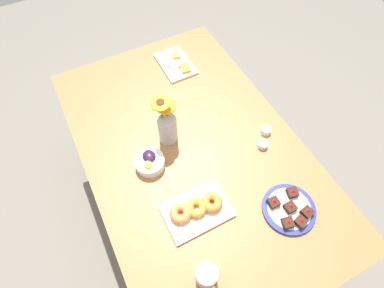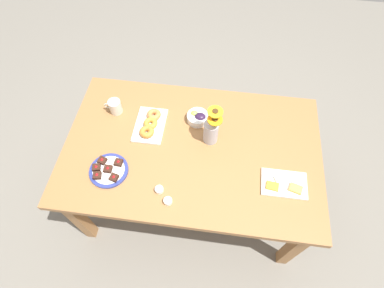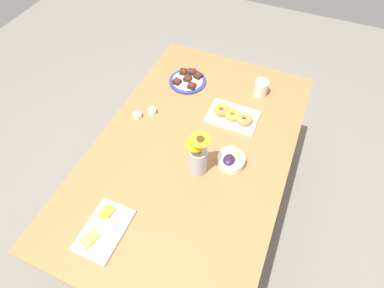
{
  "view_description": "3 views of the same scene",
  "coord_description": "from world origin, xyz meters",
  "px_view_note": "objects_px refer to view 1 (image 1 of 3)",
  "views": [
    {
      "loc": [
        0.68,
        -0.35,
        1.99
      ],
      "look_at": [
        0.0,
        0.0,
        0.78
      ],
      "focal_mm": 28.0,
      "sensor_mm": 36.0,
      "label": 1
    },
    {
      "loc": [
        -0.13,
        0.97,
        2.33
      ],
      "look_at": [
        0.0,
        0.0,
        0.78
      ],
      "focal_mm": 28.0,
      "sensor_mm": 36.0,
      "label": 2
    },
    {
      "loc": [
        -0.85,
        -0.36,
        2.01
      ],
      "look_at": [
        0.0,
        0.0,
        0.78
      ],
      "focal_mm": 28.0,
      "sensor_mm": 36.0,
      "label": 3
    }
  ],
  "objects_px": {
    "coffee_mug": "(207,276)",
    "jam_cup_honey": "(266,131)",
    "dessert_plate": "(289,209)",
    "flower_vase": "(167,127)",
    "cheese_platter": "(176,63)",
    "dining_table": "(192,157)",
    "croissant_platter": "(197,209)",
    "grape_bowl": "(150,162)",
    "jam_cup_berry": "(263,144)"
  },
  "relations": [
    {
      "from": "coffee_mug",
      "to": "jam_cup_honey",
      "type": "relative_size",
      "value": 2.45
    },
    {
      "from": "dessert_plate",
      "to": "flower_vase",
      "type": "bearing_deg",
      "value": -152.11
    },
    {
      "from": "dessert_plate",
      "to": "coffee_mug",
      "type": "bearing_deg",
      "value": -80.61
    },
    {
      "from": "jam_cup_honey",
      "to": "flower_vase",
      "type": "relative_size",
      "value": 0.18
    },
    {
      "from": "cheese_platter",
      "to": "flower_vase",
      "type": "bearing_deg",
      "value": -29.65
    },
    {
      "from": "dining_table",
      "to": "croissant_platter",
      "type": "bearing_deg",
      "value": -23.58
    },
    {
      "from": "croissant_platter",
      "to": "flower_vase",
      "type": "height_order",
      "value": "flower_vase"
    },
    {
      "from": "dining_table",
      "to": "dessert_plate",
      "type": "distance_m",
      "value": 0.53
    },
    {
      "from": "dining_table",
      "to": "grape_bowl",
      "type": "height_order",
      "value": "grape_bowl"
    },
    {
      "from": "croissant_platter",
      "to": "jam_cup_honey",
      "type": "distance_m",
      "value": 0.54
    },
    {
      "from": "croissant_platter",
      "to": "jam_cup_honey",
      "type": "bearing_deg",
      "value": 112.25
    },
    {
      "from": "flower_vase",
      "to": "croissant_platter",
      "type": "bearing_deg",
      "value": -7.23
    },
    {
      "from": "jam_cup_berry",
      "to": "flower_vase",
      "type": "relative_size",
      "value": 0.18
    },
    {
      "from": "croissant_platter",
      "to": "flower_vase",
      "type": "xyz_separation_m",
      "value": [
        -0.4,
        0.05,
        0.08
      ]
    },
    {
      "from": "cheese_platter",
      "to": "dining_table",
      "type": "bearing_deg",
      "value": -17.95
    },
    {
      "from": "dining_table",
      "to": "grape_bowl",
      "type": "relative_size",
      "value": 11.55
    },
    {
      "from": "grape_bowl",
      "to": "flower_vase",
      "type": "distance_m",
      "value": 0.18
    },
    {
      "from": "coffee_mug",
      "to": "flower_vase",
      "type": "xyz_separation_m",
      "value": [
        -0.65,
        0.14,
        0.05
      ]
    },
    {
      "from": "grape_bowl",
      "to": "jam_cup_berry",
      "type": "distance_m",
      "value": 0.55
    },
    {
      "from": "coffee_mug",
      "to": "dessert_plate",
      "type": "height_order",
      "value": "coffee_mug"
    },
    {
      "from": "coffee_mug",
      "to": "jam_cup_berry",
      "type": "xyz_separation_m",
      "value": [
        -0.4,
        0.53,
        -0.03
      ]
    },
    {
      "from": "flower_vase",
      "to": "dessert_plate",
      "type": "bearing_deg",
      "value": 27.89
    },
    {
      "from": "coffee_mug",
      "to": "grape_bowl",
      "type": "bearing_deg",
      "value": 179.86
    },
    {
      "from": "croissant_platter",
      "to": "flower_vase",
      "type": "distance_m",
      "value": 0.41
    },
    {
      "from": "flower_vase",
      "to": "coffee_mug",
      "type": "bearing_deg",
      "value": -12.27
    },
    {
      "from": "dining_table",
      "to": "jam_cup_honey",
      "type": "xyz_separation_m",
      "value": [
        0.09,
        0.37,
        0.1
      ]
    },
    {
      "from": "grape_bowl",
      "to": "dessert_plate",
      "type": "xyz_separation_m",
      "value": [
        0.48,
        0.45,
        -0.02
      ]
    },
    {
      "from": "coffee_mug",
      "to": "flower_vase",
      "type": "distance_m",
      "value": 0.67
    },
    {
      "from": "cheese_platter",
      "to": "flower_vase",
      "type": "height_order",
      "value": "flower_vase"
    },
    {
      "from": "jam_cup_honey",
      "to": "jam_cup_berry",
      "type": "relative_size",
      "value": 1.0
    },
    {
      "from": "dining_table",
      "to": "jam_cup_honey",
      "type": "height_order",
      "value": "jam_cup_honey"
    },
    {
      "from": "croissant_platter",
      "to": "jam_cup_honey",
      "type": "height_order",
      "value": "croissant_platter"
    },
    {
      "from": "jam_cup_honey",
      "to": "coffee_mug",
      "type": "bearing_deg",
      "value": -52.25
    },
    {
      "from": "grape_bowl",
      "to": "dining_table",
      "type": "bearing_deg",
      "value": 87.57
    },
    {
      "from": "dining_table",
      "to": "croissant_platter",
      "type": "relative_size",
      "value": 5.71
    },
    {
      "from": "coffee_mug",
      "to": "jam_cup_berry",
      "type": "relative_size",
      "value": 2.45
    },
    {
      "from": "cheese_platter",
      "to": "jam_cup_berry",
      "type": "distance_m",
      "value": 0.72
    },
    {
      "from": "croissant_platter",
      "to": "jam_cup_berry",
      "type": "distance_m",
      "value": 0.46
    },
    {
      "from": "dessert_plate",
      "to": "flower_vase",
      "type": "xyz_separation_m",
      "value": [
        -0.58,
        -0.31,
        0.09
      ]
    },
    {
      "from": "grape_bowl",
      "to": "cheese_platter",
      "type": "bearing_deg",
      "value": 144.18
    },
    {
      "from": "coffee_mug",
      "to": "cheese_platter",
      "type": "relative_size",
      "value": 0.45
    },
    {
      "from": "dining_table",
      "to": "cheese_platter",
      "type": "distance_m",
      "value": 0.6
    },
    {
      "from": "grape_bowl",
      "to": "croissant_platter",
      "type": "distance_m",
      "value": 0.31
    },
    {
      "from": "coffee_mug",
      "to": "jam_cup_honey",
      "type": "bearing_deg",
      "value": 127.75
    },
    {
      "from": "jam_cup_honey",
      "to": "jam_cup_berry",
      "type": "height_order",
      "value": "same"
    },
    {
      "from": "grape_bowl",
      "to": "cheese_platter",
      "type": "distance_m",
      "value": 0.68
    },
    {
      "from": "flower_vase",
      "to": "grape_bowl",
      "type": "bearing_deg",
      "value": -54.91
    },
    {
      "from": "jam_cup_honey",
      "to": "dining_table",
      "type": "bearing_deg",
      "value": -102.82
    },
    {
      "from": "coffee_mug",
      "to": "dessert_plate",
      "type": "relative_size",
      "value": 0.51
    },
    {
      "from": "croissant_platter",
      "to": "dessert_plate",
      "type": "bearing_deg",
      "value": 63.25
    }
  ]
}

